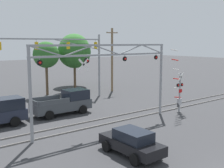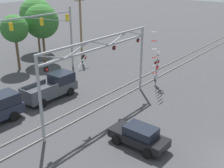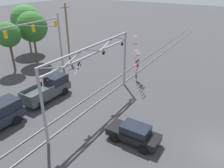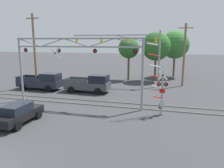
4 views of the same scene
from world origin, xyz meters
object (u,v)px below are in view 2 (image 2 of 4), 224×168
object	(u,v)px
background_tree_far_right_verge	(42,21)
pickup_truck_lead	(53,87)
crossing_gantry	(100,60)
utility_pole_right	(81,27)
crossing_signal_mast	(156,68)
background_tree_far_left_verge	(14,29)
traffic_signal_span	(49,29)
sedan_waiting	(139,136)
background_tree_beyond_span	(36,14)

from	to	relation	value
background_tree_far_right_verge	pickup_truck_lead	bearing A→B (deg)	-124.99
pickup_truck_lead	background_tree_far_right_verge	world-z (taller)	background_tree_far_right_verge
crossing_gantry	utility_pole_right	xyz separation A→B (m)	(10.11, 12.26, -0.25)
crossing_signal_mast	background_tree_far_left_verge	bearing A→B (deg)	110.00
traffic_signal_span	sedan_waiting	size ratio (longest dim) A/B	2.96
crossing_signal_mast	sedan_waiting	xyz separation A→B (m)	(-10.14, -4.76, -1.20)
sedan_waiting	crossing_gantry	bearing A→B (deg)	66.95
crossing_signal_mast	background_tree_far_right_verge	xyz separation A→B (m)	(-1.63, 16.06, 3.31)
sedan_waiting	background_tree_beyond_span	distance (m)	28.43
background_tree_far_right_verge	background_tree_far_left_verge	bearing A→B (deg)	-176.85
pickup_truck_lead	sedan_waiting	bearing A→B (deg)	-98.22
crossing_signal_mast	background_tree_far_left_verge	distance (m)	17.11
traffic_signal_span	sedan_waiting	world-z (taller)	traffic_signal_span
pickup_truck_lead	traffic_signal_span	bearing A→B (deg)	50.45
traffic_signal_span	pickup_truck_lead	world-z (taller)	traffic_signal_span
crossing_signal_mast	traffic_signal_span	distance (m)	12.67
background_tree_beyond_span	pickup_truck_lead	bearing A→B (deg)	-123.50
sedan_waiting	background_tree_far_left_verge	bearing A→B (deg)	77.99
sedan_waiting	background_tree_far_right_verge	distance (m)	22.94
crossing_signal_mast	traffic_signal_span	size ratio (longest dim) A/B	0.49
traffic_signal_span	utility_pole_right	distance (m)	6.70
pickup_truck_lead	utility_pole_right	world-z (taller)	utility_pole_right
crossing_signal_mast	background_tree_beyond_span	world-z (taller)	background_tree_beyond_span
background_tree_far_right_verge	sedan_waiting	bearing A→B (deg)	-112.24
pickup_truck_lead	background_tree_far_left_verge	world-z (taller)	background_tree_far_left_verge
traffic_signal_span	background_tree_beyond_span	xyz separation A→B (m)	(5.32, 9.37, 0.20)
sedan_waiting	background_tree_far_right_verge	world-z (taller)	background_tree_far_right_verge
crossing_gantry	crossing_signal_mast	bearing A→B (deg)	-5.68
pickup_truck_lead	sedan_waiting	xyz separation A→B (m)	(-1.58, -10.91, -0.26)
traffic_signal_span	utility_pole_right	world-z (taller)	utility_pole_right
traffic_signal_span	background_tree_far_right_verge	distance (m)	5.19
crossing_signal_mast	pickup_truck_lead	distance (m)	10.59
crossing_signal_mast	pickup_truck_lead	xyz separation A→B (m)	(-8.57, 6.15, -0.94)
crossing_gantry	background_tree_beyond_span	xyz separation A→B (m)	(8.98, 20.11, 0.89)
sedan_waiting	background_tree_beyond_span	xyz separation A→B (m)	(11.33, 25.65, 4.69)
crossing_gantry	pickup_truck_lead	distance (m)	6.48
background_tree_far_right_verge	utility_pole_right	bearing A→B (deg)	-37.39
utility_pole_right	background_tree_far_right_verge	distance (m)	5.07
pickup_truck_lead	background_tree_beyond_span	size ratio (longest dim) A/B	0.69
utility_pole_right	background_tree_beyond_span	size ratio (longest dim) A/B	1.07
pickup_truck_lead	background_tree_far_left_verge	xyz separation A→B (m)	(2.81, 9.69, 3.94)
crossing_gantry	traffic_signal_span	world-z (taller)	traffic_signal_span
crossing_signal_mast	background_tree_far_right_verge	world-z (taller)	background_tree_far_right_verge
background_tree_beyond_span	traffic_signal_span	bearing A→B (deg)	-119.60
sedan_waiting	background_tree_far_left_verge	world-z (taller)	background_tree_far_left_verge
utility_pole_right	background_tree_beyond_span	xyz separation A→B (m)	(-1.14, 7.85, 1.14)
background_tree_far_left_verge	background_tree_far_right_verge	size ratio (longest dim) A/B	0.89
sedan_waiting	background_tree_beyond_span	size ratio (longest dim) A/B	0.53
crossing_signal_mast	sedan_waiting	size ratio (longest dim) A/B	1.44
crossing_gantry	background_tree_far_left_verge	distance (m)	15.20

